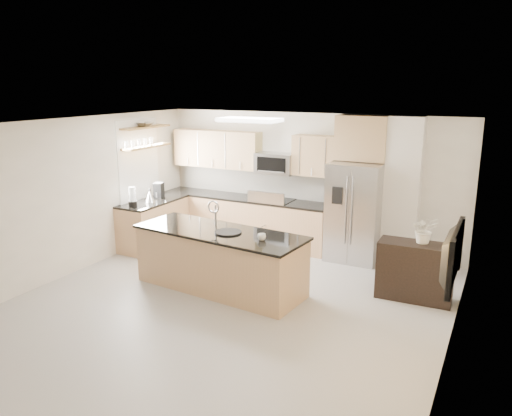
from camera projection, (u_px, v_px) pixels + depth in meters
The scene contains 27 objects.
floor at pixel (223, 309), 7.14m from camera, with size 6.50×6.50×0.00m, color #A39F9B.
ceiling at pixel (220, 125), 6.51m from camera, with size 6.00×6.50×0.02m, color white.
wall_back at pixel (308, 181), 9.63m from camera, with size 6.00×0.02×2.60m, color beige.
wall_front at pixel (14, 318), 4.02m from camera, with size 6.00×0.02×2.60m, color beige.
wall_left at pixel (64, 199), 8.15m from camera, with size 0.02×6.50×2.60m, color beige.
wall_right at pixel (455, 254), 5.50m from camera, with size 0.02×6.50×2.60m, color beige.
back_counter at pixel (245, 219), 10.10m from camera, with size 3.55×0.66×1.44m.
left_counter at pixel (154, 223), 9.81m from camera, with size 0.66×1.50×0.92m.
range at pixel (272, 222), 9.82m from camera, with size 0.76×0.64×1.14m.
upper_cabinets at pixel (244, 151), 9.94m from camera, with size 3.50×0.33×0.75m.
microwave at pixel (275, 163), 9.64m from camera, with size 0.76×0.40×0.40m.
refrigerator at pixel (355, 212), 8.94m from camera, with size 0.92×0.78×1.78m.
partition_column at pixel (402, 191), 8.70m from camera, with size 0.60×0.30×2.60m, color silver.
window at pixel (138, 162), 9.65m from camera, with size 0.04×1.15×1.65m.
shelf_lower at pixel (146, 147), 9.61m from camera, with size 0.30×1.20×0.04m, color olive.
shelf_upper at pixel (145, 127), 9.52m from camera, with size 0.30×1.20×0.04m, color olive.
ceiling_fixture at pixel (250, 120), 8.08m from camera, with size 1.00×0.50×0.06m, color white.
island at pixel (220, 260), 7.74m from camera, with size 2.80×1.24×1.36m.
credenza at pixel (415, 271), 7.37m from camera, with size 1.09×0.46×0.87m, color black.
cup at pixel (262, 237), 7.17m from camera, with size 0.12×0.12×0.10m, color white.
platter at pixel (228, 232), 7.53m from camera, with size 0.41×0.41×0.02m, color black.
blender at pixel (133, 198), 9.17m from camera, with size 0.16×0.16×0.37m.
kettle at pixel (150, 196), 9.53m from camera, with size 0.21×0.21×0.26m.
coffee_maker at pixel (159, 191), 9.87m from camera, with size 0.21×0.24×0.31m.
bowl at pixel (145, 124), 9.51m from camera, with size 0.40×0.40×0.10m, color #AAAAAC.
flower_vase at pixel (425, 223), 7.21m from camera, with size 0.55×0.48×0.61m, color silver.
television at pixel (444, 254), 5.36m from camera, with size 1.08×0.14×0.62m, color black.
Camera 1 is at (3.41, -5.64, 3.14)m, focal length 35.00 mm.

